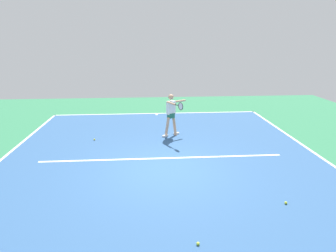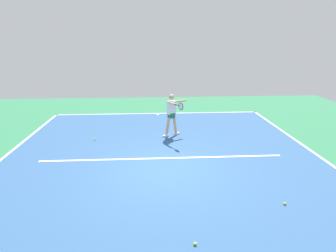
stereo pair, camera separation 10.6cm
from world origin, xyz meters
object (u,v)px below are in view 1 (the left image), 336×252
at_px(tennis_player, 172,112).
at_px(tennis_ball_by_sideline, 198,244).
at_px(tennis_ball_by_baseline, 286,203).
at_px(tennis_ball_far_corner, 94,140).

bearing_deg(tennis_player, tennis_ball_by_sideline, 60.11).
height_order(tennis_ball_by_sideline, tennis_ball_by_baseline, same).
bearing_deg(tennis_ball_far_corner, tennis_ball_by_baseline, 137.69).
height_order(tennis_ball_far_corner, tennis_ball_by_baseline, same).
bearing_deg(tennis_ball_by_sideline, tennis_ball_by_baseline, -152.07).
relative_size(tennis_player, tennis_ball_by_baseline, 26.24).
distance_m(tennis_player, tennis_ball_far_corner, 3.22).
bearing_deg(tennis_player, tennis_ball_far_corner, -23.29).
bearing_deg(tennis_ball_far_corner, tennis_ball_by_sideline, 116.21).
relative_size(tennis_ball_by_sideline, tennis_ball_far_corner, 1.00).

